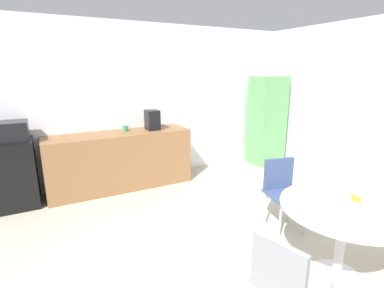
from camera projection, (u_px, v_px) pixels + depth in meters
ground_plane at (237, 282)px, 2.60m from camera, size 6.00×6.00×0.00m
wall_back at (134, 104)px, 4.85m from camera, size 6.00×0.10×2.60m
counter_block at (121, 160)px, 4.60m from camera, size 2.21×0.60×0.90m
mini_fridge at (15, 174)px, 3.94m from camera, size 0.54×0.54×0.94m
microwave at (8, 132)px, 3.79m from camera, size 0.48×0.38×0.26m
locker_cabinet at (267, 121)px, 5.71m from camera, size 0.60×0.50×1.73m
round_table at (344, 220)px, 2.51m from camera, size 1.09×1.09×0.72m
chair_gray at (284, 278)px, 1.90m from camera, size 0.51×0.51×0.83m
chair_navy at (282, 185)px, 3.42m from camera, size 0.50×0.50×0.83m
fruit_bowl at (356, 205)px, 2.41m from camera, size 0.25×0.25×0.11m
mug_white at (125, 128)px, 4.57m from camera, size 0.13×0.08×0.09m
coffee_maker at (152, 120)px, 4.69m from camera, size 0.20×0.24×0.32m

